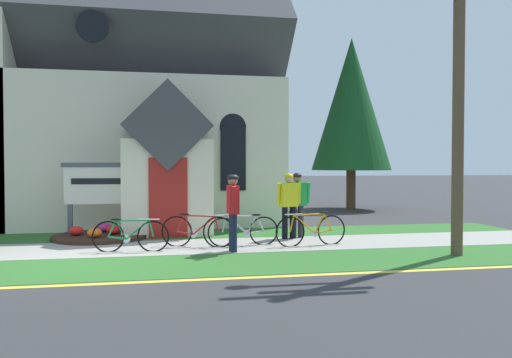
{
  "coord_description": "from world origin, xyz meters",
  "views": [
    {
      "loc": [
        1.52,
        -10.27,
        1.92
      ],
      "look_at": [
        3.98,
        2.65,
        1.55
      ],
      "focal_mm": 35.62,
      "sensor_mm": 36.0,
      "label": 1
    }
  ],
  "objects_px": {
    "church_sign": "(101,187)",
    "bicycle_yellow": "(244,230)",
    "bicycle_green": "(130,235)",
    "roadside_conifer": "(351,104)",
    "cyclist_in_red_jersey": "(297,200)",
    "utility_pole": "(454,49)",
    "bicycle_black": "(197,231)",
    "cyclist_in_white_jersey": "(233,206)",
    "bicycle_white": "(311,230)",
    "cyclist_in_orange_jersey": "(289,200)"
  },
  "relations": [
    {
      "from": "church_sign",
      "to": "bicycle_yellow",
      "type": "xyz_separation_m",
      "value": [
        3.48,
        -2.15,
        -0.97
      ]
    },
    {
      "from": "bicycle_green",
      "to": "roadside_conifer",
      "type": "relative_size",
      "value": 0.23
    },
    {
      "from": "cyclist_in_red_jersey",
      "to": "bicycle_yellow",
      "type": "bearing_deg",
      "value": -147.35
    },
    {
      "from": "bicycle_green",
      "to": "cyclist_in_red_jersey",
      "type": "relative_size",
      "value": 0.98
    },
    {
      "from": "utility_pole",
      "to": "church_sign",
      "type": "bearing_deg",
      "value": 150.7
    },
    {
      "from": "bicycle_yellow",
      "to": "cyclist_in_red_jersey",
      "type": "height_order",
      "value": "cyclist_in_red_jersey"
    },
    {
      "from": "bicycle_black",
      "to": "cyclist_in_white_jersey",
      "type": "xyz_separation_m",
      "value": [
        0.72,
        -0.83,
        0.63
      ]
    },
    {
      "from": "bicycle_green",
      "to": "bicycle_white",
      "type": "height_order",
      "value": "bicycle_white"
    },
    {
      "from": "church_sign",
      "to": "utility_pole",
      "type": "bearing_deg",
      "value": -29.3
    },
    {
      "from": "bicycle_black",
      "to": "cyclist_in_red_jersey",
      "type": "height_order",
      "value": "cyclist_in_red_jersey"
    },
    {
      "from": "cyclist_in_orange_jersey",
      "to": "bicycle_white",
      "type": "bearing_deg",
      "value": -77.45
    },
    {
      "from": "church_sign",
      "to": "bicycle_green",
      "type": "height_order",
      "value": "church_sign"
    },
    {
      "from": "bicycle_green",
      "to": "church_sign",
      "type": "bearing_deg",
      "value": 109.41
    },
    {
      "from": "church_sign",
      "to": "cyclist_in_orange_jersey",
      "type": "xyz_separation_m",
      "value": [
        4.8,
        -1.31,
        -0.33
      ]
    },
    {
      "from": "church_sign",
      "to": "bicycle_white",
      "type": "xyz_separation_m",
      "value": [
        5.06,
        -2.46,
        -0.95
      ]
    },
    {
      "from": "church_sign",
      "to": "bicycle_white",
      "type": "distance_m",
      "value": 5.71
    },
    {
      "from": "bicycle_green",
      "to": "bicycle_white",
      "type": "relative_size",
      "value": 0.94
    },
    {
      "from": "bicycle_green",
      "to": "utility_pole",
      "type": "distance_m",
      "value": 7.99
    },
    {
      "from": "bicycle_green",
      "to": "cyclist_in_orange_jersey",
      "type": "xyz_separation_m",
      "value": [
        3.91,
        1.22,
        0.63
      ]
    },
    {
      "from": "bicycle_black",
      "to": "church_sign",
      "type": "bearing_deg",
      "value": 138.23
    },
    {
      "from": "bicycle_green",
      "to": "cyclist_in_white_jersey",
      "type": "bearing_deg",
      "value": -11.06
    },
    {
      "from": "bicycle_green",
      "to": "cyclist_in_orange_jersey",
      "type": "bearing_deg",
      "value": 17.36
    },
    {
      "from": "church_sign",
      "to": "cyclist_in_white_jersey",
      "type": "distance_m",
      "value": 4.31
    },
    {
      "from": "cyclist_in_white_jersey",
      "to": "bicycle_green",
      "type": "bearing_deg",
      "value": 168.94
    },
    {
      "from": "roadside_conifer",
      "to": "church_sign",
      "type": "bearing_deg",
      "value": -145.26
    },
    {
      "from": "bicycle_white",
      "to": "utility_pole",
      "type": "distance_m",
      "value": 5.05
    },
    {
      "from": "church_sign",
      "to": "bicycle_green",
      "type": "xyz_separation_m",
      "value": [
        0.89,
        -2.53,
        -0.97
      ]
    },
    {
      "from": "bicycle_black",
      "to": "utility_pole",
      "type": "height_order",
      "value": "utility_pole"
    },
    {
      "from": "bicycle_green",
      "to": "cyclist_in_red_jersey",
      "type": "height_order",
      "value": "cyclist_in_red_jersey"
    },
    {
      "from": "bicycle_black",
      "to": "cyclist_in_orange_jersey",
      "type": "bearing_deg",
      "value": 18.87
    },
    {
      "from": "bicycle_yellow",
      "to": "church_sign",
      "type": "bearing_deg",
      "value": 148.28
    },
    {
      "from": "bicycle_yellow",
      "to": "bicycle_white",
      "type": "bearing_deg",
      "value": -10.95
    },
    {
      "from": "bicycle_yellow",
      "to": "bicycle_black",
      "type": "height_order",
      "value": "bicycle_black"
    },
    {
      "from": "bicycle_yellow",
      "to": "utility_pole",
      "type": "relative_size",
      "value": 0.22
    },
    {
      "from": "church_sign",
      "to": "cyclist_in_white_jersey",
      "type": "height_order",
      "value": "church_sign"
    },
    {
      "from": "cyclist_in_white_jersey",
      "to": "bicycle_black",
      "type": "bearing_deg",
      "value": 131.01
    },
    {
      "from": "bicycle_white",
      "to": "utility_pole",
      "type": "bearing_deg",
      "value": -35.42
    },
    {
      "from": "bicycle_yellow",
      "to": "bicycle_green",
      "type": "bearing_deg",
      "value": -171.72
    },
    {
      "from": "cyclist_in_white_jersey",
      "to": "cyclist_in_red_jersey",
      "type": "relative_size",
      "value": 1.0
    },
    {
      "from": "bicycle_white",
      "to": "church_sign",
      "type": "bearing_deg",
      "value": 154.09
    },
    {
      "from": "bicycle_green",
      "to": "bicycle_white",
      "type": "bearing_deg",
      "value": 0.99
    },
    {
      "from": "bicycle_black",
      "to": "bicycle_green",
      "type": "relative_size",
      "value": 0.99
    },
    {
      "from": "roadside_conifer",
      "to": "bicycle_yellow",
      "type": "bearing_deg",
      "value": -124.82
    },
    {
      "from": "utility_pole",
      "to": "cyclist_in_orange_jersey",
      "type": "bearing_deg",
      "value": 133.4
    },
    {
      "from": "church_sign",
      "to": "bicycle_black",
      "type": "bearing_deg",
      "value": -41.77
    },
    {
      "from": "bicycle_yellow",
      "to": "cyclist_in_white_jersey",
      "type": "bearing_deg",
      "value": -114.62
    },
    {
      "from": "bicycle_yellow",
      "to": "roadside_conifer",
      "type": "height_order",
      "value": "roadside_conifer"
    },
    {
      "from": "bicycle_green",
      "to": "bicycle_yellow",
      "type": "bearing_deg",
      "value": 8.28
    },
    {
      "from": "church_sign",
      "to": "cyclist_in_red_jersey",
      "type": "distance_m",
      "value": 5.21
    },
    {
      "from": "bicycle_yellow",
      "to": "cyclist_in_white_jersey",
      "type": "distance_m",
      "value": 1.1
    }
  ]
}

